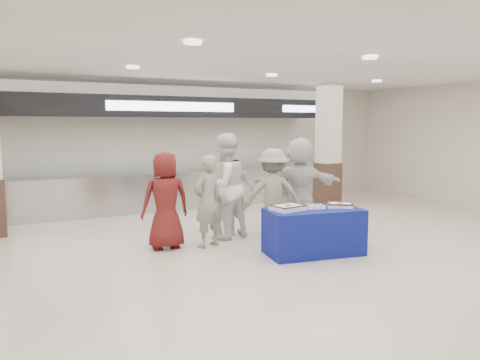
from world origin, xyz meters
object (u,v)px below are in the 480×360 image
cupcake_tray (311,207)px  civilian_maroon (165,200)px  sheet_cake_left (288,207)px  soldier_b (273,194)px  sheet_cake_right (340,205)px  civilian_white (299,185)px  chef_tall (225,186)px  soldier_a (208,201)px  chef_short (226,190)px  display_table (314,232)px

cupcake_tray → civilian_maroon: (-2.02, 1.41, 0.05)m
sheet_cake_left → soldier_b: bearing=71.0°
sheet_cake_left → sheet_cake_right: bearing=-10.1°
sheet_cake_right → soldier_b: 1.35m
sheet_cake_left → civilian_white: size_ratio=0.29×
cupcake_tray → chef_tall: 1.81m
soldier_a → civilian_white: bearing=164.5°
chef_short → soldier_b: size_ratio=1.04×
sheet_cake_left → civilian_white: bearing=49.5°
cupcake_tray → civilian_white: civilian_white is taller
civilian_white → sheet_cake_right: bearing=104.6°
display_table → sheet_cake_right: (0.49, -0.06, 0.42)m
display_table → chef_tall: bearing=126.2°
chef_tall → sheet_cake_right: bearing=112.4°
soldier_b → sheet_cake_left: bearing=95.3°
sheet_cake_left → civilian_maroon: 2.09m
sheet_cake_left → cupcake_tray: sheet_cake_left is taller
civilian_maroon → chef_short: (1.37, 0.46, 0.04)m
chef_tall → chef_short: bearing=-135.8°
civilian_maroon → soldier_a: size_ratio=1.04×
soldier_b → civilian_white: civilian_white is taller
display_table → soldier_b: bearing=103.1°
sheet_cake_left → soldier_b: (0.37, 1.06, 0.04)m
civilian_maroon → civilian_white: 2.72m
display_table → sheet_cake_right: 0.65m
soldier_a → civilian_white: civilian_white is taller
civilian_maroon → chef_tall: 1.24m
sheet_cake_left → chef_tall: chef_tall is taller
civilian_maroon → civilian_white: (2.72, -0.04, 0.10)m
sheet_cake_right → civilian_white: size_ratio=0.27×
civilian_maroon → chef_tall: size_ratio=0.85×
chef_tall → chef_short: (0.15, 0.25, -0.11)m
display_table → chef_tall: (-0.83, 1.66, 0.60)m
display_table → civilian_white: bearing=74.1°
civilian_maroon → sheet_cake_left: bearing=144.1°
chef_short → display_table: bearing=132.5°
soldier_a → soldier_b: size_ratio=0.95×
chef_tall → chef_short: 0.31m
soldier_b → civilian_maroon: bearing=16.3°
civilian_maroon → sheet_cake_right: bearing=153.3°
display_table → civilian_white: (0.67, 1.41, 0.56)m
display_table → cupcake_tray: (-0.02, 0.04, 0.41)m
display_table → sheet_cake_left: (-0.44, 0.11, 0.43)m
civilian_maroon → cupcake_tray: bearing=149.1°
soldier_a → soldier_b: 1.29m
cupcake_tray → chef_tall: bearing=116.4°
soldier_a → sheet_cake_left: bearing=108.9°
soldier_b → chef_short: bearing=-26.2°
sheet_cake_right → chef_short: 2.29m
civilian_white → sheet_cake_left: bearing=71.2°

